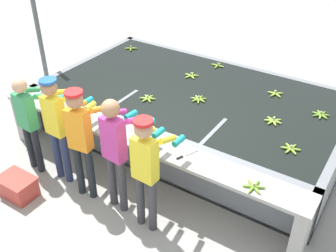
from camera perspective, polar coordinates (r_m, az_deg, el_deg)
The scene contains 22 objects.
ground_plane at distance 6.02m, azimuth -5.51°, elevation -9.48°, with size 80.00×80.00×0.00m, color #A3A099.
wash_tank at distance 7.03m, azimuth 3.79°, elevation 1.95°, with size 5.10×2.91×0.87m.
work_ledge at distance 5.75m, azimuth -4.48°, elevation -3.55°, with size 5.10×0.45×0.87m.
worker_0 at distance 6.25m, azimuth -19.54°, elevation 1.23°, with size 0.44×0.72×1.60m.
worker_1 at distance 5.85m, azimuth -15.82°, elevation 0.77°, with size 0.42×0.73×1.72m.
worker_2 at distance 5.45m, azimuth -12.51°, elevation -1.15°, with size 0.46×0.74×1.73m.
worker_3 at distance 5.16m, azimuth -7.59°, elevation -2.78°, with size 0.45×0.73×1.75m.
worker_4 at distance 4.85m, azimuth -3.14°, elevation -5.57°, with size 0.42×0.73×1.70m.
banana_bunch_floating_0 at distance 7.75m, azimuth 7.23°, elevation 8.71°, with size 0.28×0.28×0.08m.
banana_bunch_floating_1 at distance 6.52m, azimuth 21.28°, elevation 1.55°, with size 0.28×0.28×0.08m.
banana_bunch_floating_2 at distance 5.60m, azimuth 17.41°, elevation -3.15°, with size 0.28×0.28×0.08m.
banana_bunch_floating_3 at distance 6.14m, azimuth 15.03°, elevation 0.74°, with size 0.28×0.28×0.08m.
banana_bunch_floating_4 at distance 6.52m, azimuth 4.46°, elevation 3.92°, with size 0.28×0.28×0.08m.
banana_bunch_floating_5 at distance 6.53m, azimuth -2.97°, elevation 4.03°, with size 0.27×0.28×0.08m.
banana_bunch_floating_6 at distance 6.91m, azimuth 15.32°, elevation 4.56°, with size 0.27×0.28×0.08m.
banana_bunch_floating_7 at distance 8.53m, azimuth -5.41°, elevation 11.17°, with size 0.25×0.25×0.08m.
banana_bunch_floating_8 at distance 7.30m, azimuth 3.39°, elevation 7.32°, with size 0.27×0.28×0.08m.
banana_bunch_ledge_0 at distance 4.86m, azimuth 12.35°, elevation -8.59°, with size 0.27×0.28×0.08m.
knife_0 at distance 5.23m, azimuth 2.34°, elevation -4.32°, with size 0.16×0.34×0.02m.
knife_1 at distance 6.41m, azimuth -13.99°, elevation 2.34°, with size 0.34×0.13×0.02m.
crate at distance 6.24m, azimuth -20.97°, elevation -8.21°, with size 0.55×0.39×0.32m.
support_post_left at distance 8.14m, azimuth -18.48°, elevation 13.90°, with size 0.09×0.09×3.20m.
Camera 1 is at (2.88, -3.38, 4.07)m, focal length 42.00 mm.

